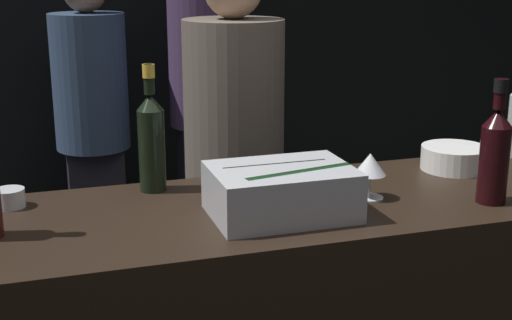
% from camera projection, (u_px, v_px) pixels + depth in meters
% --- Properties ---
extents(wall_back_chalkboard, '(6.40, 0.06, 2.80)m').
position_uv_depth(wall_back_chalkboard, '(127.00, 9.00, 4.12)').
color(wall_back_chalkboard, black).
rests_on(wall_back_chalkboard, ground_plane).
extents(ice_bin_with_bottles, '(0.36, 0.26, 0.13)m').
position_uv_depth(ice_bin_with_bottles, '(282.00, 189.00, 1.83)').
color(ice_bin_with_bottles, '#B7BABF').
rests_on(ice_bin_with_bottles, bar_counter).
extents(bowl_white, '(0.21, 0.21, 0.07)m').
position_uv_depth(bowl_white, '(454.00, 157.00, 2.24)').
color(bowl_white, white).
rests_on(bowl_white, bar_counter).
extents(wine_glass, '(0.09, 0.09, 0.13)m').
position_uv_depth(wine_glass, '(370.00, 166.00, 1.95)').
color(wine_glass, silver).
rests_on(wine_glass, bar_counter).
extents(candle_votive, '(0.08, 0.08, 0.05)m').
position_uv_depth(candle_votive, '(10.00, 198.00, 1.90)').
color(candle_votive, silver).
rests_on(candle_votive, bar_counter).
extents(red_wine_bottle_black_foil, '(0.08, 0.08, 0.34)m').
position_uv_depth(red_wine_bottle_black_foil, '(495.00, 152.00, 1.91)').
color(red_wine_bottle_black_foil, black).
rests_on(red_wine_bottle_black_foil, bar_counter).
extents(champagne_bottle, '(0.08, 0.08, 0.36)m').
position_uv_depth(champagne_bottle, '(151.00, 138.00, 2.01)').
color(champagne_bottle, black).
rests_on(champagne_bottle, bar_counter).
extents(person_in_hoodie, '(0.38, 0.38, 1.63)m').
position_uv_depth(person_in_hoodie, '(92.00, 116.00, 3.65)').
color(person_in_hoodie, black).
rests_on(person_in_hoodie, ground_plane).
extents(person_blond_tee, '(0.37, 0.37, 1.67)m').
position_uv_depth(person_blond_tee, '(234.00, 163.00, 2.69)').
color(person_blond_tee, black).
rests_on(person_blond_tee, ground_plane).
extents(person_grey_polo, '(0.35, 0.35, 1.81)m').
position_uv_depth(person_grey_polo, '(204.00, 91.00, 3.68)').
color(person_grey_polo, black).
rests_on(person_grey_polo, ground_plane).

